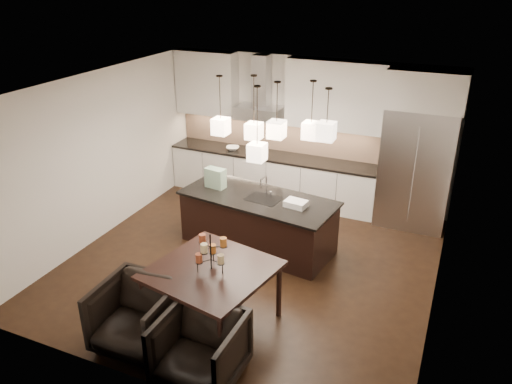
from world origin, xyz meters
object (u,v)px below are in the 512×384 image
at_px(island_body, 258,223).
at_px(armchair_left, 137,316).
at_px(refrigerator, 416,168).
at_px(armchair_right, 200,350).
at_px(dining_table, 213,296).

relative_size(island_body, armchair_left, 2.62).
height_order(refrigerator, island_body, refrigerator).
bearing_deg(refrigerator, armchair_right, -108.57).
relative_size(refrigerator, dining_table, 1.54).
bearing_deg(refrigerator, armchair_left, -119.37).
height_order(dining_table, armchair_left, armchair_left).
bearing_deg(dining_table, armchair_right, -59.09).
relative_size(refrigerator, island_body, 0.88).
relative_size(dining_table, armchair_right, 1.54).
relative_size(refrigerator, armchair_right, 2.36).
bearing_deg(refrigerator, dining_table, -116.55).
bearing_deg(dining_table, armchair_left, -120.95).
relative_size(armchair_left, armchair_right, 1.03).
bearing_deg(armchair_right, dining_table, 110.40).
relative_size(island_body, armchair_right, 2.69).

